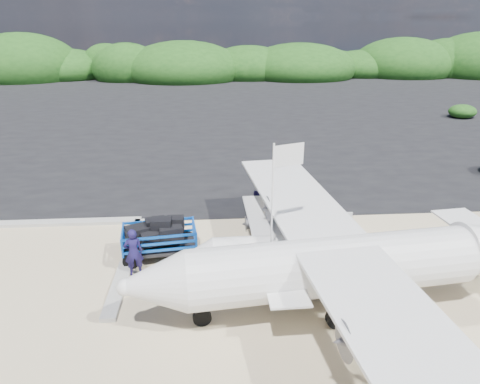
{
  "coord_description": "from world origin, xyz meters",
  "views": [
    {
      "loc": [
        -1.17,
        -12.82,
        8.66
      ],
      "look_at": [
        0.01,
        4.55,
        1.52
      ],
      "focal_mm": 32.0,
      "sensor_mm": 36.0,
      "label": 1
    }
  ],
  "objects": [
    {
      "name": "flagpole",
      "position": [
        0.65,
        -0.77,
        0.0
      ],
      "size": [
        1.13,
        0.77,
        5.24
      ],
      "primitive_type": null,
      "rotation": [
        0.0,
        0.0,
        0.35
      ],
      "color": "white",
      "rests_on": "ground"
    },
    {
      "name": "asphalt_apron",
      "position": [
        0.0,
        30.0,
        0.0
      ],
      "size": [
        90.0,
        50.0,
        0.04
      ],
      "primitive_type": null,
      "color": "#B2B2B2",
      "rests_on": "ground"
    },
    {
      "name": "aircraft_large",
      "position": [
        18.07,
        20.43,
        0.0
      ],
      "size": [
        17.88,
        17.88,
        4.86
      ],
      "primitive_type": null,
      "rotation": [
        0.0,
        0.0,
        3.25
      ],
      "color": "#B2B2B2",
      "rests_on": "ground"
    },
    {
      "name": "crew_c",
      "position": [
        2.86,
        4.96,
        0.8
      ],
      "size": [
        0.99,
        0.54,
        1.6
      ],
      "primitive_type": "imported",
      "rotation": [
        0.0,
        0.0,
        3.31
      ],
      "color": "#171244",
      "rests_on": "ground"
    },
    {
      "name": "baggage_cart",
      "position": [
        -3.27,
        1.83,
        0.0
      ],
      "size": [
        3.21,
        2.08,
        1.51
      ],
      "primitive_type": null,
      "rotation": [
        0.0,
        0.0,
        0.12
      ],
      "color": "blue",
      "rests_on": "ground"
    },
    {
      "name": "ground",
      "position": [
        0.0,
        0.0,
        0.0
      ],
      "size": [
        160.0,
        160.0,
        0.0
      ],
      "primitive_type": "plane",
      "color": "beige"
    },
    {
      "name": "crew_b",
      "position": [
        0.72,
        4.62,
        0.77
      ],
      "size": [
        0.83,
        0.69,
        1.55
      ],
      "primitive_type": "imported",
      "rotation": [
        0.0,
        0.0,
        3.29
      ],
      "color": "#171244",
      "rests_on": "ground"
    },
    {
      "name": "lagoon",
      "position": [
        -9.0,
        1.5,
        0.0
      ],
      "size": [
        9.0,
        7.0,
        0.4
      ],
      "primitive_type": null,
      "color": "#B2B2B2",
      "rests_on": "ground"
    },
    {
      "name": "vegetation_band",
      "position": [
        0.0,
        55.0,
        0.0
      ],
      "size": [
        124.0,
        8.0,
        4.4
      ],
      "primitive_type": null,
      "color": "#B2B2B2",
      "rests_on": "ground"
    },
    {
      "name": "signboard",
      "position": [
        4.31,
        0.74,
        0.0
      ],
      "size": [
        1.49,
        0.78,
        1.29
      ],
      "primitive_type": null,
      "rotation": [
        0.0,
        0.0,
        -0.42
      ],
      "color": "#541C18",
      "rests_on": "ground"
    },
    {
      "name": "crew_a",
      "position": [
        -4.06,
        0.66,
        0.91
      ],
      "size": [
        0.74,
        0.57,
        1.82
      ],
      "primitive_type": "imported",
      "rotation": [
        0.0,
        0.0,
        3.36
      ],
      "color": "#171244",
      "rests_on": "ground"
    },
    {
      "name": "aircraft_small",
      "position": [
        -8.01,
        30.76,
        0.0
      ],
      "size": [
        6.55,
        6.55,
        2.3
      ],
      "primitive_type": null,
      "rotation": [
        0.0,
        0.0,
        3.17
      ],
      "color": "#B2B2B2",
      "rests_on": "ground"
    }
  ]
}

